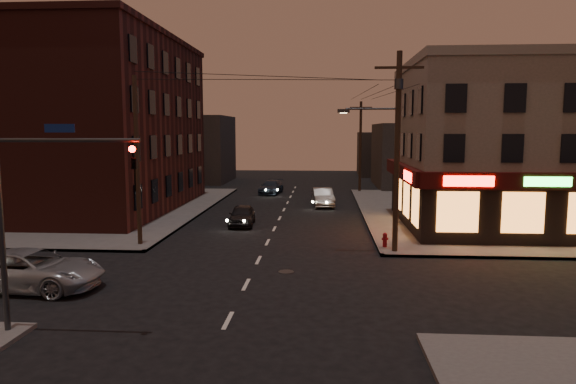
# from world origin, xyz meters

# --- Properties ---
(ground) EXTENTS (120.00, 120.00, 0.00)m
(ground) POSITION_xyz_m (0.00, 0.00, 0.00)
(ground) COLOR black
(ground) RESTS_ON ground
(sidewalk_ne) EXTENTS (24.00, 28.00, 0.15)m
(sidewalk_ne) POSITION_xyz_m (18.00, 19.00, 0.07)
(sidewalk_ne) COLOR #514F4C
(sidewalk_ne) RESTS_ON ground
(sidewalk_nw) EXTENTS (24.00, 28.00, 0.15)m
(sidewalk_nw) POSITION_xyz_m (-18.00, 19.00, 0.07)
(sidewalk_nw) COLOR #514F4C
(sidewalk_nw) RESTS_ON ground
(pizza_building) EXTENTS (15.85, 12.85, 10.50)m
(pizza_building) POSITION_xyz_m (15.93, 13.43, 5.35)
(pizza_building) COLOR gray
(pizza_building) RESTS_ON sidewalk_ne
(brick_apartment) EXTENTS (12.00, 20.00, 13.00)m
(brick_apartment) POSITION_xyz_m (-14.50, 19.00, 6.65)
(brick_apartment) COLOR #491C17
(brick_apartment) RESTS_ON sidewalk_nw
(bg_building_ne_a) EXTENTS (10.00, 12.00, 7.00)m
(bg_building_ne_a) POSITION_xyz_m (14.00, 38.00, 3.50)
(bg_building_ne_a) COLOR #3F3D3A
(bg_building_ne_a) RESTS_ON ground
(bg_building_nw) EXTENTS (9.00, 10.00, 8.00)m
(bg_building_nw) POSITION_xyz_m (-13.00, 42.00, 4.00)
(bg_building_nw) COLOR #3F3D3A
(bg_building_nw) RESTS_ON ground
(bg_building_ne_b) EXTENTS (8.00, 8.00, 6.00)m
(bg_building_ne_b) POSITION_xyz_m (12.00, 52.00, 3.00)
(bg_building_ne_b) COLOR #3F3D3A
(bg_building_ne_b) RESTS_ON ground
(utility_pole_main) EXTENTS (4.20, 0.44, 10.00)m
(utility_pole_main) POSITION_xyz_m (6.68, 5.80, 5.76)
(utility_pole_main) COLOR #382619
(utility_pole_main) RESTS_ON sidewalk_ne
(utility_pole_far) EXTENTS (0.26, 0.26, 9.00)m
(utility_pole_far) POSITION_xyz_m (6.80, 32.00, 4.65)
(utility_pole_far) COLOR #382619
(utility_pole_far) RESTS_ON sidewalk_ne
(utility_pole_west) EXTENTS (0.24, 0.24, 9.00)m
(utility_pole_west) POSITION_xyz_m (-6.80, 6.50, 4.65)
(utility_pole_west) COLOR #382619
(utility_pole_west) RESTS_ON sidewalk_nw
(traffic_signal) EXTENTS (4.49, 0.32, 6.47)m
(traffic_signal) POSITION_xyz_m (-5.57, -5.60, 4.16)
(traffic_signal) COLOR #333538
(traffic_signal) RESTS_ON ground
(suv_cross) EXTENTS (5.81, 2.90, 1.58)m
(suv_cross) POSITION_xyz_m (-8.43, -1.19, 0.79)
(suv_cross) COLOR #9EA2A7
(suv_cross) RESTS_ON ground
(sedan_near) EXTENTS (1.82, 4.04, 1.35)m
(sedan_near) POSITION_xyz_m (-2.26, 13.10, 0.67)
(sedan_near) COLOR black
(sedan_near) RESTS_ON ground
(sedan_mid) EXTENTS (2.05, 4.67, 1.49)m
(sedan_mid) POSITION_xyz_m (3.08, 22.19, 0.75)
(sedan_mid) COLOR slate
(sedan_mid) RESTS_ON ground
(sedan_far) EXTENTS (2.39, 4.74, 1.32)m
(sedan_far) POSITION_xyz_m (-2.08, 30.28, 0.66)
(sedan_far) COLOR #1D2A3A
(sedan_far) RESTS_ON ground
(fire_hydrant) EXTENTS (0.35, 0.35, 0.77)m
(fire_hydrant) POSITION_xyz_m (6.40, 6.68, 0.57)
(fire_hydrant) COLOR maroon
(fire_hydrant) RESTS_ON sidewalk_ne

